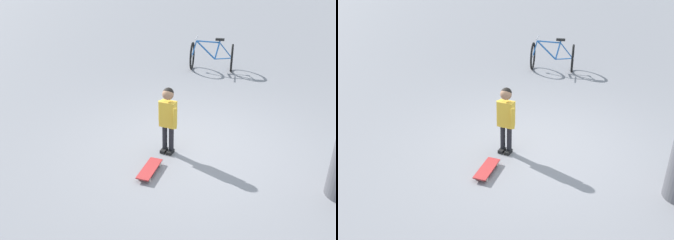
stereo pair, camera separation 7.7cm
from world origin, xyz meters
TOP-DOWN VIEW (x-y plane):
  - ground_plane at (0.00, 0.00)m, footprint 50.00×50.00m
  - child_person at (0.21, -0.49)m, footprint 0.30×0.31m
  - skateboard at (0.81, -0.66)m, footprint 0.58×0.29m
  - bicycle_mid at (-4.01, 0.04)m, footprint 0.76×1.10m

SIDE VIEW (x-z plane):
  - ground_plane at x=0.00m, z-range 0.00..0.00m
  - skateboard at x=0.81m, z-range 0.02..0.10m
  - bicycle_mid at x=-4.01m, z-range -0.04..0.80m
  - child_person at x=0.21m, z-range 0.13..1.19m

